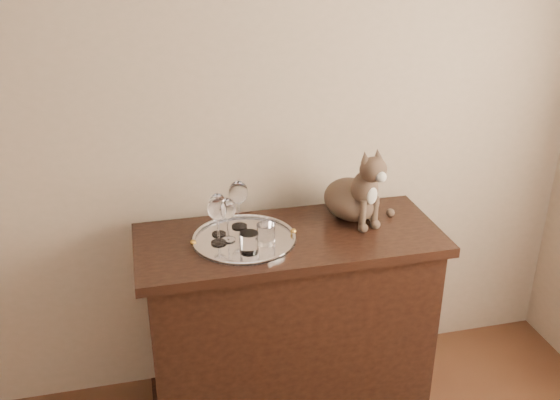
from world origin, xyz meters
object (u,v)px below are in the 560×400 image
at_px(wine_glass_c, 218,221).
at_px(tumbler_b, 249,243).
at_px(cat, 352,181).
at_px(sideboard, 289,325).
at_px(tumbler_a, 266,234).
at_px(wine_glass_d, 228,219).
at_px(tray, 244,240).
at_px(wine_glass_b, 239,204).
at_px(wine_glass_a, 218,214).

xyz_separation_m(wine_glass_c, tumbler_b, (0.10, -0.09, -0.06)).
relative_size(wine_glass_c, cat, 0.58).
height_order(sideboard, tumbler_a, tumbler_a).
relative_size(tumbler_a, tumbler_b, 1.00).
xyz_separation_m(sideboard, wine_glass_d, (-0.24, 0.00, 0.52)).
distance_m(tray, wine_glass_d, 0.11).
height_order(wine_glass_b, wine_glass_d, wine_glass_b).
distance_m(tray, wine_glass_b, 0.15).
height_order(wine_glass_b, wine_glass_c, wine_glass_b).
distance_m(wine_glass_a, wine_glass_b, 0.10).
bearing_deg(wine_glass_a, tray, -35.34).
bearing_deg(wine_glass_a, tumbler_b, -61.94).
bearing_deg(wine_glass_b, wine_glass_c, -130.50).
distance_m(wine_glass_a, wine_glass_d, 0.06).
bearing_deg(sideboard, wine_glass_d, 178.99).
bearing_deg(cat, tray, 175.31).
relative_size(wine_glass_b, wine_glass_c, 1.03).
relative_size(tray, wine_glass_b, 2.03).
height_order(wine_glass_b, tumbler_a, wine_glass_b).
distance_m(wine_glass_d, cat, 0.54).
height_order(tumbler_a, tumbler_b, same).
xyz_separation_m(wine_glass_c, wine_glass_d, (0.04, 0.02, -0.01)).
height_order(wine_glass_a, wine_glass_c, wine_glass_c).
height_order(wine_glass_c, wine_glass_d, wine_glass_c).
relative_size(tumbler_b, cat, 0.24).
relative_size(sideboard, wine_glass_a, 6.90).
height_order(wine_glass_b, cat, cat).
xyz_separation_m(wine_glass_c, tumbler_a, (0.17, -0.04, -0.06)).
xyz_separation_m(wine_glass_c, cat, (0.57, 0.11, 0.06)).
bearing_deg(wine_glass_d, tumbler_a, -24.29).
distance_m(sideboard, wine_glass_b, 0.57).
bearing_deg(sideboard, tumbler_b, -149.36).
relative_size(wine_glass_d, tumbler_a, 2.21).
bearing_deg(sideboard, tumbler_a, -152.19).
relative_size(sideboard, tray, 3.00).
xyz_separation_m(wine_glass_b, wine_glass_d, (-0.06, -0.10, -0.01)).
distance_m(wine_glass_a, tumbler_b, 0.19).
height_order(wine_glass_d, tumbler_b, wine_glass_d).
height_order(wine_glass_c, tumbler_a, wine_glass_c).
bearing_deg(tumbler_b, cat, 23.76).
bearing_deg(wine_glass_c, cat, 11.06).
relative_size(tray, wine_glass_d, 2.28).
xyz_separation_m(wine_glass_a, tumbler_b, (0.09, -0.17, -0.05)).
distance_m(sideboard, wine_glass_c, 0.60).
relative_size(wine_glass_a, wine_glass_d, 0.99).
bearing_deg(tumbler_a, wine_glass_c, 165.81).
relative_size(wine_glass_b, cat, 0.60).
xyz_separation_m(tumbler_a, tumbler_b, (-0.07, -0.05, 0.00)).
distance_m(tray, wine_glass_c, 0.14).
relative_size(wine_glass_b, wine_glass_d, 1.12).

